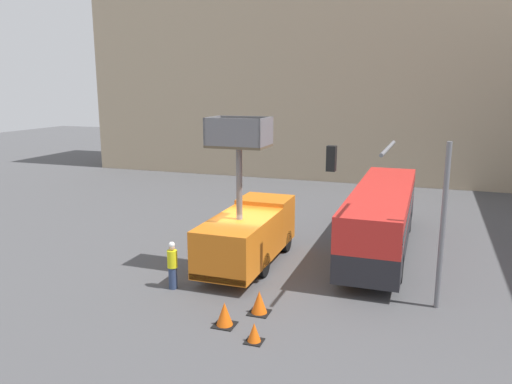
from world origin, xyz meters
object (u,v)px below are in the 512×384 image
(road_worker_near_truck, at_px, (172,265))
(traffic_cone_far_side, at_px, (254,333))
(traffic_cone_mid_road, at_px, (259,303))
(traffic_light_pole, at_px, (400,193))
(city_bus, at_px, (382,214))
(road_worker_directing, at_px, (346,245))
(utility_truck, at_px, (249,231))
(traffic_cone_near_truck, at_px, (225,315))

(road_worker_near_truck, relative_size, traffic_cone_far_side, 3.02)
(traffic_cone_far_side, bearing_deg, traffic_cone_mid_road, 104.49)
(traffic_light_pole, xyz_separation_m, traffic_cone_mid_road, (-4.21, -2.51, -3.57))
(city_bus, relative_size, traffic_light_pole, 2.04)
(city_bus, distance_m, road_worker_directing, 3.03)
(traffic_light_pole, xyz_separation_m, road_worker_directing, (-2.19, 2.84, -2.96))
(utility_truck, bearing_deg, traffic_cone_mid_road, -65.46)
(city_bus, height_order, road_worker_near_truck, city_bus)
(road_worker_near_truck, relative_size, traffic_cone_mid_road, 2.31)
(utility_truck, xyz_separation_m, traffic_cone_near_truck, (1.18, -5.44, -1.13))
(utility_truck, distance_m, traffic_light_pole, 6.83)
(city_bus, height_order, road_worker_directing, city_bus)
(utility_truck, distance_m, road_worker_near_truck, 3.84)
(utility_truck, relative_size, traffic_cone_mid_road, 8.34)
(road_worker_directing, relative_size, traffic_cone_near_truck, 2.47)
(city_bus, relative_size, traffic_cone_far_side, 19.32)
(city_bus, distance_m, road_worker_near_truck, 9.97)
(city_bus, xyz_separation_m, traffic_cone_far_side, (-2.70, -9.90, -1.50))
(city_bus, bearing_deg, traffic_cone_near_truck, 164.20)
(road_worker_near_truck, xyz_separation_m, traffic_cone_near_truck, (3.00, -2.12, -0.55))
(utility_truck, height_order, road_worker_directing, utility_truck)
(utility_truck, bearing_deg, traffic_light_pole, -15.78)
(traffic_light_pole, xyz_separation_m, road_worker_near_truck, (-7.96, -1.59, -3.03))
(utility_truck, relative_size, traffic_cone_near_truck, 8.43)
(traffic_cone_mid_road, distance_m, traffic_cone_far_side, 1.94)
(road_worker_near_truck, bearing_deg, traffic_light_pole, -132.23)
(traffic_light_pole, relative_size, traffic_cone_far_side, 9.45)
(traffic_light_pole, height_order, traffic_cone_near_truck, traffic_light_pole)
(traffic_light_pole, relative_size, traffic_cone_mid_road, 7.21)
(city_bus, height_order, traffic_light_pole, traffic_light_pole)
(utility_truck, distance_m, traffic_cone_mid_road, 4.80)
(utility_truck, bearing_deg, traffic_cone_near_truck, -77.77)
(traffic_cone_near_truck, distance_m, traffic_cone_mid_road, 1.42)
(road_worker_directing, distance_m, traffic_cone_far_side, 7.42)
(traffic_cone_near_truck, relative_size, traffic_cone_mid_road, 0.99)
(utility_truck, xyz_separation_m, road_worker_directing, (3.95, 1.11, -0.52))
(traffic_cone_mid_road, bearing_deg, road_worker_directing, 69.40)
(city_bus, bearing_deg, road_worker_directing, 163.67)
(traffic_cone_mid_road, height_order, traffic_cone_far_side, traffic_cone_mid_road)
(traffic_light_pole, bearing_deg, road_worker_near_truck, -168.70)
(road_worker_near_truck, bearing_deg, city_bus, -97.85)
(city_bus, distance_m, traffic_cone_far_side, 10.37)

